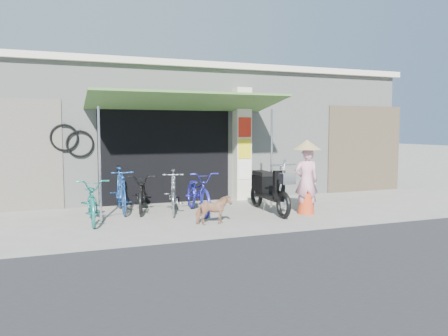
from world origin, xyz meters
name	(u,v)px	position (x,y,z in m)	size (l,w,h in m)	color
ground	(249,218)	(0.00, 0.00, 0.00)	(80.00, 80.00, 0.00)	gray
road_strip	(403,290)	(0.00, -4.50, 0.01)	(80.00, 6.00, 0.01)	#2D2D30
bicycle_shop	(185,131)	(0.00, 5.09, 1.83)	(12.30, 5.30, 3.66)	#9CA199
shop_pillar	(242,144)	(0.85, 2.45, 1.50)	(0.42, 0.44, 3.00)	beige
awning	(187,103)	(-0.90, 1.63, 2.51)	(4.60, 1.88, 2.72)	#406A2F
neighbour_right	(364,149)	(5.00, 2.59, 1.30)	(2.60, 0.06, 2.60)	brown
neighbour_left	(1,156)	(-5.00, 2.59, 1.30)	(2.60, 0.06, 2.60)	#6B665B
bike_teal	(92,200)	(-3.16, 0.72, 0.46)	(0.61, 1.75, 0.92)	#1A796E
bike_blue	(121,190)	(-2.47, 1.65, 0.51)	(0.48, 1.70, 1.02)	navy
bike_black	(143,193)	(-2.00, 1.52, 0.44)	(0.59, 1.69, 0.89)	black
bike_silver	(173,191)	(-1.38, 1.13, 0.49)	(0.46, 1.64, 0.99)	#ADACB1
bike_navy	(198,192)	(-0.84, 0.95, 0.48)	(0.64, 1.83, 0.96)	#2324A0
street_dog	(213,210)	(-0.93, -0.33, 0.29)	(0.31, 0.69, 0.58)	tan
moped	(268,189)	(0.68, 0.47, 0.53)	(0.58, 2.05, 1.16)	black
nun	(306,177)	(1.40, 0.01, 0.83)	(0.64, 0.64, 1.66)	pink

